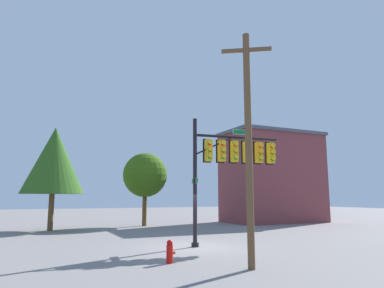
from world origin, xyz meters
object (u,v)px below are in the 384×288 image
tree_near (54,160)px  utility_pole (249,141)px  signal_pole_assembly (233,156)px  tree_far (145,175)px  brick_building (272,177)px  fire_hydrant (170,252)px

tree_near → utility_pole: bearing=-72.5°
signal_pole_assembly → tree_far: size_ratio=1.04×
signal_pole_assembly → brick_building: (11.81, 12.06, -0.13)m
tree_near → tree_far: (7.30, 1.10, -0.84)m
utility_pole → fire_hydrant: bearing=134.0°
signal_pole_assembly → fire_hydrant: bearing=-146.0°
signal_pole_assembly → tree_near: bearing=123.9°
utility_pole → tree_far: 18.41m
tree_near → brick_building: brick_building is taller
utility_pole → fire_hydrant: utility_pole is taller
fire_hydrant → tree_near: (-3.35, 15.06, 4.63)m
signal_pole_assembly → utility_pole: size_ratio=0.76×
tree_far → brick_building: bearing=-4.4°
utility_pole → brick_building: size_ratio=0.87×
utility_pole → signal_pole_assembly: bearing=64.1°
brick_building → tree_far: bearing=175.6°
tree_near → tree_far: size_ratio=1.24×
fire_hydrant → brick_building: brick_building is taller
fire_hydrant → tree_far: tree_far is taller
tree_near → brick_building: (19.81, 0.15, -0.72)m
tree_near → fire_hydrant: bearing=-77.5°
tree_far → brick_building: brick_building is taller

